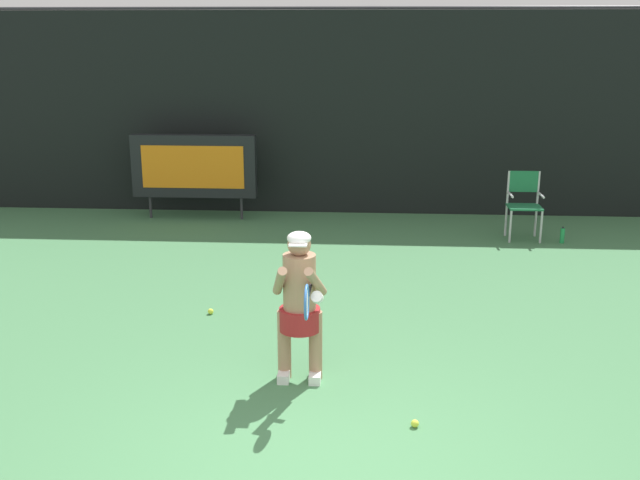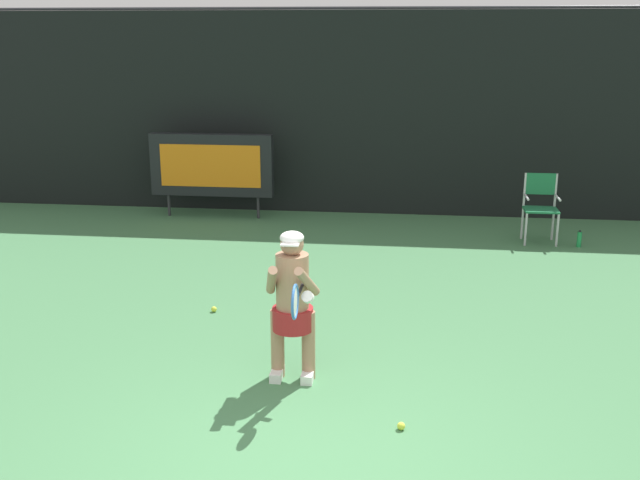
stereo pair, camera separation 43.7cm
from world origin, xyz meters
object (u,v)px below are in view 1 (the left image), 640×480
Objects in this scene: tennis_player at (300,301)px; tennis_racket at (307,301)px; tennis_ball_spare at (211,311)px; tennis_ball_loose at (415,424)px; umpire_chair at (524,201)px; scoreboard at (194,166)px; water_bottle at (562,235)px.

tennis_player reaches higher than tennis_racket.
tennis_ball_spare is (-1.21, 1.61, -0.76)m from tennis_player.
tennis_player is 2.16m from tennis_ball_spare.
tennis_racket is 1.38m from tennis_ball_loose.
umpire_chair is 1.79× the size of tennis_racket.
umpire_chair is at bearing 59.35° from tennis_player.
umpire_chair is at bearing -9.83° from scoreboard.
tennis_player reaches higher than tennis_ball_spare.
umpire_chair is 0.74× the size of tennis_player.
scoreboard is 1.50× the size of tennis_player.
water_bottle is 6.46m from tennis_ball_loose.
scoreboard is 6.70m from tennis_player.
umpire_chair is 4.08× the size of water_bottle.
tennis_player is at bearing -53.01° from tennis_ball_spare.
water_bottle is at bearing 53.57° from tennis_player.
tennis_racket is at bearing -78.18° from tennis_player.
tennis_ball_loose is at bearing -114.27° from water_bottle.
water_bottle is 6.69m from tennis_racket.
umpire_chair is at bearing 40.16° from tennis_ball_spare.
tennis_ball_spare is (1.23, -4.62, -0.91)m from scoreboard.
tennis_ball_spare is at bearing -145.26° from water_bottle.
tennis_ball_loose is 3.36m from tennis_ball_spare.
tennis_ball_loose is 1.00× the size of tennis_ball_spare.
scoreboard is 7.25m from tennis_racket.
scoreboard reaches higher than umpire_chair.
umpire_chair reaches higher than tennis_ball_loose.
scoreboard is 8.30× the size of water_bottle.
umpire_chair is 15.88× the size of tennis_ball_loose.
tennis_ball_loose is (3.50, -7.10, -0.91)m from scoreboard.
scoreboard is 2.04× the size of umpire_chair.
tennis_ball_spare is at bearing -139.84° from umpire_chair.
scoreboard reaches higher than tennis_racket.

